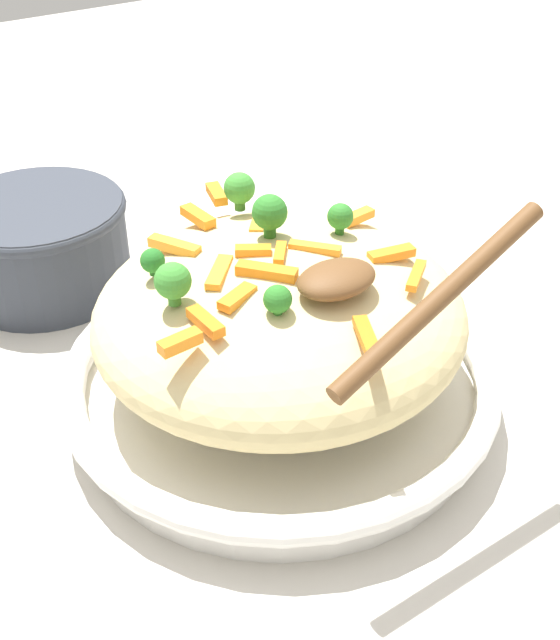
{
  "coord_description": "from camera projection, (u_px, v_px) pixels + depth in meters",
  "views": [
    {
      "loc": [
        -0.27,
        -0.39,
        0.41
      ],
      "look_at": [
        0.0,
        0.0,
        0.08
      ],
      "focal_mm": 45.11,
      "sensor_mm": 36.0,
      "label": 1
    }
  ],
  "objects": [
    {
      "name": "serving_spoon",
      "position": [
        373.0,
        285.0,
        0.49
      ],
      "size": [
        0.17,
        0.12,
        0.07
      ],
      "color": "brown",
      "rests_on": "pasta_mound"
    },
    {
      "name": "carrot_piece_2",
      "position": [
        180.0,
        342.0,
        0.48
      ],
      "size": [
        0.03,
        0.01,
        0.01
      ],
      "primitive_type": "cube",
      "rotation": [
        0.0,
        0.0,
        3.21
      ],
      "color": "orange",
      "rests_on": "pasta_mound"
    },
    {
      "name": "broccoli_floret_4",
      "position": [
        278.0,
        300.0,
        0.5
      ],
      "size": [
        0.02,
        0.02,
        0.02
      ],
      "color": "#296820",
      "rests_on": "pasta_mound"
    },
    {
      "name": "carrot_piece_0",
      "position": [
        198.0,
        216.0,
        0.61
      ],
      "size": [
        0.01,
        0.03,
        0.01
      ],
      "primitive_type": "cube",
      "rotation": [
        0.0,
        0.0,
        1.65
      ],
      "color": "orange",
      "rests_on": "pasta_mound"
    },
    {
      "name": "broccoli_floret_5",
      "position": [
        153.0,
        261.0,
        0.54
      ],
      "size": [
        0.02,
        0.02,
        0.02
      ],
      "color": "#205B1C",
      "rests_on": "pasta_mound"
    },
    {
      "name": "carrot_piece_7",
      "position": [
        237.0,
        297.0,
        0.51
      ],
      "size": [
        0.03,
        0.02,
        0.01
      ],
      "primitive_type": "cube",
      "rotation": [
        0.0,
        0.0,
        3.51
      ],
      "color": "orange",
      "rests_on": "pasta_mound"
    },
    {
      "name": "broccoli_floret_0",
      "position": [
        239.0,
        189.0,
        0.61
      ],
      "size": [
        0.02,
        0.02,
        0.03
      ],
      "color": "#377928",
      "rests_on": "pasta_mound"
    },
    {
      "name": "carrot_piece_3",
      "position": [
        284.0,
        253.0,
        0.55
      ],
      "size": [
        0.02,
        0.02,
        0.01
      ],
      "primitive_type": "cube",
      "rotation": [
        0.0,
        0.0,
        4.02
      ],
      "color": "orange",
      "rests_on": "pasta_mound"
    },
    {
      "name": "carrot_piece_5",
      "position": [
        367.0,
        338.0,
        0.48
      ],
      "size": [
        0.03,
        0.04,
        0.01
      ],
      "primitive_type": "cube",
      "rotation": [
        0.0,
        0.0,
        4.26
      ],
      "color": "orange",
      "rests_on": "pasta_mound"
    },
    {
      "name": "carrot_piece_14",
      "position": [
        219.0,
        272.0,
        0.54
      ],
      "size": [
        0.03,
        0.03,
        0.01
      ],
      "primitive_type": "cube",
      "rotation": [
        0.0,
        0.0,
        0.79
      ],
      "color": "orange",
      "rests_on": "pasta_mound"
    },
    {
      "name": "carrot_piece_9",
      "position": [
        357.0,
        217.0,
        0.61
      ],
      "size": [
        0.03,
        0.01,
        0.01
      ],
      "primitive_type": "cube",
      "rotation": [
        0.0,
        0.0,
        3.25
      ],
      "color": "orange",
      "rests_on": "pasta_mound"
    },
    {
      "name": "carrot_piece_6",
      "position": [
        260.0,
        221.0,
        0.6
      ],
      "size": [
        0.03,
        0.04,
        0.01
      ],
      "primitive_type": "cube",
      "rotation": [
        0.0,
        0.0,
        3.99
      ],
      "color": "orange",
      "rests_on": "pasta_mound"
    },
    {
      "name": "carrot_piece_10",
      "position": [
        391.0,
        254.0,
        0.56
      ],
      "size": [
        0.04,
        0.02,
        0.01
      ],
      "primitive_type": "cube",
      "rotation": [
        0.0,
        0.0,
        2.93
      ],
      "color": "orange",
      "rests_on": "pasta_mound"
    },
    {
      "name": "companion_bowl",
      "position": [
        41.0,
        241.0,
        0.74
      ],
      "size": [
        0.16,
        0.16,
        0.09
      ],
      "color": "#333842",
      "rests_on": "ground_plane"
    },
    {
      "name": "carrot_piece_12",
      "position": [
        205.0,
        322.0,
        0.49
      ],
      "size": [
        0.01,
        0.03,
        0.01
      ],
      "primitive_type": "cube",
      "rotation": [
        0.0,
        0.0,
        4.75
      ],
      "color": "orange",
      "rests_on": "pasta_mound"
    },
    {
      "name": "carrot_piece_13",
      "position": [
        416.0,
        275.0,
        0.54
      ],
      "size": [
        0.03,
        0.03,
        0.01
      ],
      "primitive_type": "cube",
      "rotation": [
        0.0,
        0.0,
        0.64
      ],
      "color": "orange",
      "rests_on": "pasta_mound"
    },
    {
      "name": "broccoli_floret_1",
      "position": [
        174.0,
        283.0,
        0.51
      ],
      "size": [
        0.02,
        0.02,
        0.03
      ],
      "color": "#377928",
      "rests_on": "pasta_mound"
    },
    {
      "name": "carrot_piece_15",
      "position": [
        217.0,
        194.0,
        0.64
      ],
      "size": [
        0.02,
        0.03,
        0.01
      ],
      "primitive_type": "cube",
      "rotation": [
        0.0,
        0.0,
        1.29
      ],
      "color": "orange",
      "rests_on": "pasta_mound"
    },
    {
      "name": "broccoli_floret_2",
      "position": [
        340.0,
        217.0,
        0.58
      ],
      "size": [
        0.02,
        0.02,
        0.02
      ],
      "color": "#296820",
      "rests_on": "pasta_mound"
    },
    {
      "name": "serving_bowl",
      "position": [
        280.0,
        380.0,
        0.61
      ],
      "size": [
        0.33,
        0.33,
        0.04
      ],
      "color": "white",
      "rests_on": "ground_plane"
    },
    {
      "name": "broccoli_floret_3",
      "position": [
        270.0,
        213.0,
        0.56
      ],
      "size": [
        0.03,
        0.03,
        0.03
      ],
      "color": "#296820",
      "rests_on": "pasta_mound"
    },
    {
      "name": "carrot_piece_8",
      "position": [
        253.0,
        251.0,
        0.55
      ],
      "size": [
        0.03,
        0.02,
        0.01
      ],
      "primitive_type": "cube",
      "rotation": [
        0.0,
        0.0,
        2.57
      ],
      "color": "orange",
      "rests_on": "pasta_mound"
    },
    {
      "name": "carrot_piece_11",
      "position": [
        267.0,
        272.0,
        0.53
      ],
      "size": [
        0.03,
        0.04,
        0.01
      ],
      "primitive_type": "cube",
      "rotation": [
        0.0,
        0.0,
        2.26
      ],
      "color": "orange",
      "rests_on": "pasta_mound"
    },
    {
      "name": "carrot_piece_4",
      "position": [
        315.0,
        248.0,
        0.56
      ],
      "size": [
        0.03,
        0.03,
        0.01
      ],
      "primitive_type": "cube",
      "rotation": [
        0.0,
        0.0,
        2.28
      ],
      "color": "orange",
      "rests_on": "pasta_mound"
    },
    {
      "name": "ground_plane",
      "position": [
        280.0,
        404.0,
        0.63
      ],
      "size": [
        2.4,
        2.4,
        0.0
      ],
      "primitive_type": "plane",
      "color": "beige"
    },
    {
      "name": "carrot_piece_1",
      "position": [
        174.0,
        246.0,
        0.57
      ],
      "size": [
        0.03,
        0.04,
        0.01
      ],
      "primitive_type": "cube",
      "rotation": [
        0.0,
        0.0,
        2.04
      ],
      "color": "orange",
      "rests_on": "pasta_mound"
    },
    {
      "name": "pasta_mound",
      "position": [
        280.0,
        314.0,
        0.58
      ],
      "size": [
        0.27,
        0.26,
        0.1
      ],
      "primitive_type": "ellipsoid",
      "color": "#DBC689",
      "rests_on": "serving_bowl"
    }
  ]
}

